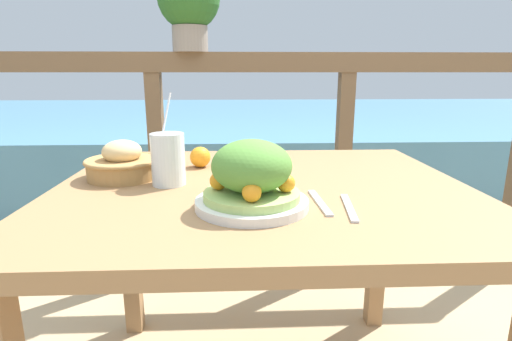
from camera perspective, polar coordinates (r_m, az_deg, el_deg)
The scene contains 10 objects.
patio_table at distance 1.10m, azimuth 0.88°, elevation -6.44°, with size 1.09×0.94×0.72m.
railing_fence at distance 1.93m, azimuth -0.69°, elevation 7.08°, with size 2.80×0.08×1.10m.
sea_backdrop at distance 4.47m, azimuth -1.75°, elevation 4.64°, with size 12.00×4.00×0.58m.
salad_plate at distance 0.87m, azimuth -0.61°, elevation -1.19°, with size 0.25×0.25×0.15m.
drink_glass at distance 1.08m, azimuth -12.45°, elevation 1.60°, with size 0.09×0.09×0.24m.
bread_basket at distance 1.19m, azimuth -18.48°, elevation 0.96°, with size 0.21×0.21×0.11m.
potted_plant at distance 1.95m, azimuth -9.58°, elevation 22.58°, with size 0.28×0.28×0.37m.
fork at distance 0.93m, azimuth 9.09°, elevation -4.50°, with size 0.02×0.18×0.00m.
knife at distance 0.91m, azimuth 13.15°, elevation -5.14°, with size 0.04×0.18×0.00m.
orange_near_basket at distance 1.27m, azimuth -7.97°, elevation 1.92°, with size 0.06×0.06×0.06m.
Camera 1 is at (-0.06, -1.03, 1.01)m, focal length 28.00 mm.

